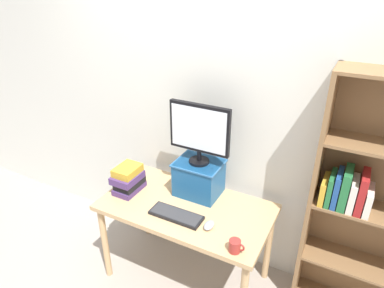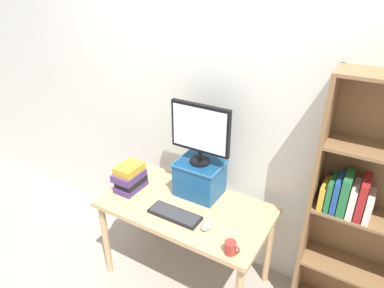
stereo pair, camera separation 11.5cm
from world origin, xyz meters
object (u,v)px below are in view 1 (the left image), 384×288
Objects in this scene: desk at (186,214)px; riser_box at (199,177)px; computer_monitor at (199,131)px; book_stack at (128,179)px; bookshelf_unit at (376,209)px; keyboard at (176,215)px; coffee_mug at (235,246)px; computer_mouse at (209,225)px.

riser_box reaches higher than desk.
book_stack is at bearing -155.70° from computer_monitor.
bookshelf_unit reaches higher than book_stack.
computer_monitor is at bearing 86.79° from desk.
computer_monitor is 0.61m from keyboard.
desk is 12.24× the size of coffee_mug.
book_stack is 2.41× the size of coffee_mug.
desk is at bearing 151.57° from coffee_mug.
coffee_mug is (-0.72, -0.56, -0.16)m from bookshelf_unit.
book_stack is (-0.48, 0.11, 0.09)m from keyboard.
computer_monitor is 1.20× the size of keyboard.
desk is at bearing 88.09° from keyboard.
keyboard reaches higher than desk.
book_stack is at bearing -175.61° from desk.
keyboard is at bearing -159.92° from bookshelf_unit.
bookshelf_unit is 17.46× the size of coffee_mug.
coffee_mug is (0.48, -0.45, -0.10)m from riser_box.
bookshelf_unit is (1.21, 0.30, 0.28)m from desk.
book_stack is (-0.74, 0.10, 0.09)m from computer_mouse.
desk is 5.07× the size of book_stack.
keyboard is at bearing -12.43° from book_stack.
computer_monitor reaches higher than coffee_mug.
riser_box is 3.34× the size of computer_mouse.
computer_monitor is at bearing 126.61° from computer_mouse.
bookshelf_unit is 17.17× the size of computer_mouse.
keyboard is at bearing -179.14° from computer_mouse.
computer_mouse is at bearing -53.39° from computer_monitor.
computer_monitor reaches higher than book_stack.
riser_box is 0.76× the size of computer_monitor.
computer_monitor reaches higher than desk.
bookshelf_unit reaches higher than coffee_mug.
riser_box is 0.39m from computer_monitor.
keyboard is at bearing -92.64° from computer_monitor.
bookshelf_unit is at bearing 5.33° from riser_box.
bookshelf_unit is 1.73m from book_stack.
bookshelf_unit is 4.67× the size of keyboard.
bookshelf_unit reaches higher than riser_box.
bookshelf_unit reaches higher than computer_mouse.
keyboard is at bearing 166.28° from coffee_mug.
riser_box is 0.55m from book_stack.
computer_mouse is at bearing -155.29° from bookshelf_unit.
computer_mouse is (0.24, -0.33, -0.51)m from computer_monitor.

